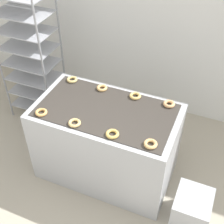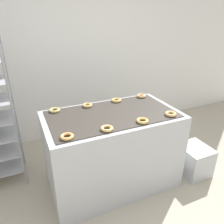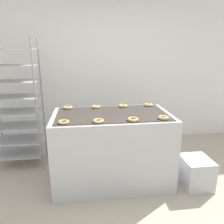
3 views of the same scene
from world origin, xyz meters
TOP-DOWN VIEW (x-y plane):
  - ground_plane at (0.00, 0.00)m, footprint 14.00×14.00m
  - wall_back at (0.00, 2.12)m, footprint 8.00×0.05m
  - fryer_machine at (0.00, 0.68)m, footprint 1.49×0.85m
  - glaze_bin at (1.05, 0.39)m, footprint 0.35×0.40m
  - donut_near_left at (-0.57, 0.37)m, footprint 0.12×0.12m
  - donut_near_midleft at (-0.19, 0.36)m, footprint 0.12×0.12m
  - donut_near_midright at (0.20, 0.37)m, footprint 0.13×0.13m
  - donut_near_right at (0.56, 0.38)m, footprint 0.12×0.12m
  - donut_far_left at (-0.56, 1.00)m, footprint 0.12×0.12m
  - donut_far_midleft at (-0.18, 0.98)m, footprint 0.12×0.12m
  - donut_far_midright at (0.20, 0.99)m, footprint 0.12×0.12m
  - donut_far_right at (0.56, 0.99)m, footprint 0.12×0.12m

SIDE VIEW (x-z plane):
  - ground_plane at x=0.00m, z-range 0.00..0.00m
  - glaze_bin at x=1.05m, z-range 0.00..0.39m
  - fryer_machine at x=0.00m, z-range 0.00..0.94m
  - donut_near_left at x=-0.57m, z-range 0.94..0.97m
  - donut_far_left at x=-0.56m, z-range 0.94..0.97m
  - donut_near_midleft at x=-0.19m, z-range 0.94..0.97m
  - donut_near_midright at x=0.20m, z-range 0.94..0.97m
  - donut_far_midright at x=0.20m, z-range 0.94..0.97m
  - donut_far_midleft at x=-0.18m, z-range 0.94..0.97m
  - donut_near_right at x=0.56m, z-range 0.94..0.98m
  - donut_far_right at x=0.56m, z-range 0.94..0.98m
  - wall_back at x=0.00m, z-range 0.00..2.80m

